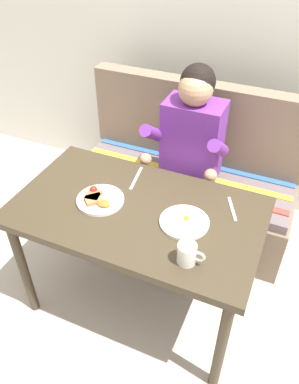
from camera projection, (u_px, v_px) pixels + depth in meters
The scene contains 10 objects.
ground_plane at pixel (139, 300), 2.28m from camera, with size 8.00×8.00×0.00m, color #BEB4A7.
back_wall at pixel (222, 16), 2.37m from camera, with size 4.40×0.10×2.60m, color beige.
table at pixel (137, 221), 1.87m from camera, with size 1.20×0.70×0.73m.
couch at pixel (185, 185), 2.61m from camera, with size 1.44×0.56×1.00m.
person at pixel (188, 148), 2.22m from camera, with size 0.45×0.61×1.21m.
plate_breakfast at pixel (99, 199), 1.85m from camera, with size 0.23×0.23×0.05m.
plate_eggs at pixel (184, 222), 1.73m from camera, with size 0.23×0.23×0.04m.
coffee_mug at pixel (187, 253), 1.53m from camera, with size 0.12×0.08×0.09m.
fork at pixel (232, 209), 1.81m from camera, with size 0.01×0.17×0.01m, color silver.
knife at pixel (136, 178), 2.00m from camera, with size 0.01×0.20×0.01m, color silver.
Camera 1 is at (0.60, -1.23, 1.93)m, focal length 35.62 mm.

